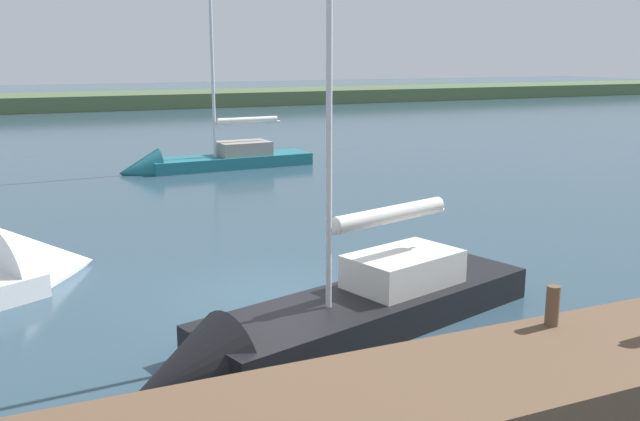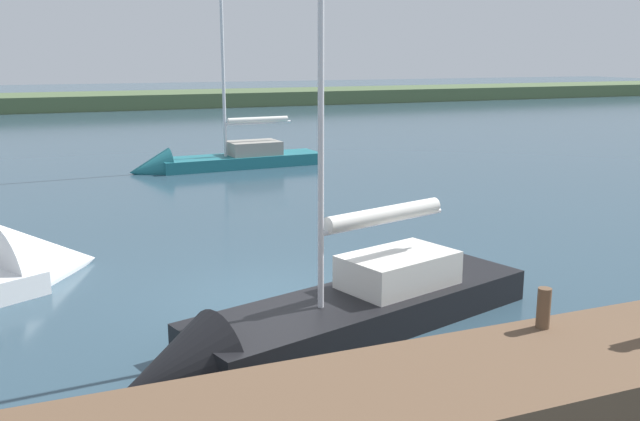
# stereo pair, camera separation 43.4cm
# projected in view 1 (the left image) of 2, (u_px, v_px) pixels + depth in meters

# --- Properties ---
(ground_plane) EXTENTS (200.00, 200.00, 0.00)m
(ground_plane) POSITION_uv_depth(u_px,v_px,m) (274.00, 298.00, 13.03)
(ground_plane) COLOR #2D4756
(far_shoreline) EXTENTS (180.00, 8.00, 2.40)m
(far_shoreline) POSITION_uv_depth(u_px,v_px,m) (65.00, 109.00, 57.21)
(far_shoreline) COLOR #4C603D
(far_shoreline) RESTS_ON ground_plane
(dock_pier) EXTENTS (25.62, 2.22, 0.68)m
(dock_pier) POSITION_uv_depth(u_px,v_px,m) (425.00, 407.00, 8.31)
(dock_pier) COLOR brown
(dock_pier) RESTS_ON ground_plane
(mooring_post_far) EXTENTS (0.19, 0.19, 0.58)m
(mooring_post_far) POSITION_uv_depth(u_px,v_px,m) (552.00, 306.00, 9.87)
(mooring_post_far) COLOR brown
(mooring_post_far) RESTS_ON dock_pier
(sailboat_far_right) EXTENTS (7.68, 3.75, 9.74)m
(sailboat_far_right) POSITION_uv_depth(u_px,v_px,m) (330.00, 329.00, 11.11)
(sailboat_far_right) COLOR black
(sailboat_far_right) RESTS_ON ground_plane
(sailboat_inner_slip) EXTENTS (7.72, 2.11, 9.63)m
(sailboat_inner_slip) POSITION_uv_depth(u_px,v_px,m) (206.00, 164.00, 27.49)
(sailboat_inner_slip) COLOR #1E6B75
(sailboat_inner_slip) RESTS_ON ground_plane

